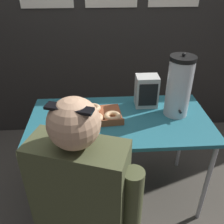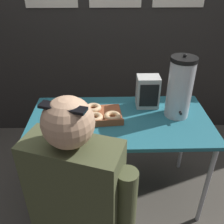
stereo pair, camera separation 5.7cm
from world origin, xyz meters
The scene contains 8 objects.
ground_plane centered at (0.00, 0.00, 0.00)m, with size 12.00×12.00×0.00m, color #4C473F.
back_wall centered at (0.00, 1.05, 1.32)m, with size 6.00×0.11×2.65m.
folding_table centered at (0.00, 0.00, 0.71)m, with size 1.30×0.68×0.76m.
donut_box centered at (-0.20, 0.03, 0.79)m, with size 0.42×0.31×0.05m.
coffee_urn centered at (0.42, 0.05, 0.99)m, with size 0.18×0.20×0.46m.
cell_phone centered at (-0.40, -0.22, 0.77)m, with size 0.08×0.15×0.01m.
space_heater centered at (0.22, 0.19, 0.89)m, with size 0.17×0.14×0.25m.
person_seated centered at (-0.25, -0.65, 0.61)m, with size 0.60×0.36×1.28m.
Camera 2 is at (-0.09, -1.51, 1.75)m, focal length 40.00 mm.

